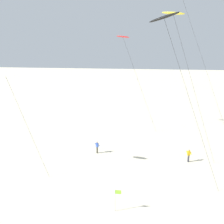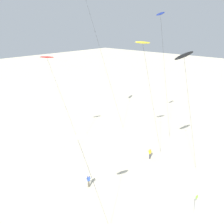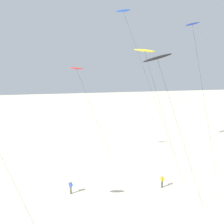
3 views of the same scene
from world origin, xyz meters
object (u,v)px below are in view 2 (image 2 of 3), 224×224
(kite_red, at_px, (47,59))
(kite_flyer_nearest, at_px, (89,181))
(kite_navy, at_px, (161,19))
(kite_white, at_px, (78,139))
(kite_flyer_middle, at_px, (150,153))
(kite_black, at_px, (184,57))
(kite_yellow, at_px, (143,44))
(marker_flag, at_px, (196,201))

(kite_red, height_order, kite_flyer_nearest, kite_red)
(kite_navy, relative_size, kite_white, 1.85)
(kite_red, relative_size, kite_navy, 0.72)
(kite_white, xyz_separation_m, kite_flyer_middle, (19.66, 6.28, -10.24))
(kite_flyer_nearest, bearing_deg, kite_red, 77.14)
(kite_black, relative_size, kite_flyer_nearest, 10.22)
(kite_yellow, distance_m, marker_flag, 20.05)
(kite_black, bearing_deg, kite_red, 106.68)
(kite_yellow, relative_size, kite_flyer_nearest, 10.65)
(kite_flyer_nearest, height_order, marker_flag, marker_flag)
(kite_red, bearing_deg, kite_flyer_middle, -50.52)
(kite_yellow, height_order, marker_flag, kite_yellow)
(kite_flyer_nearest, distance_m, kite_flyer_middle, 11.80)
(kite_red, relative_size, kite_flyer_middle, 9.32)
(kite_black, relative_size, kite_navy, 0.79)
(kite_yellow, distance_m, kite_red, 13.47)
(kite_navy, bearing_deg, kite_flyer_middle, -154.21)
(kite_yellow, xyz_separation_m, kite_red, (-6.69, 11.48, -2.24))
(kite_white, bearing_deg, kite_navy, 19.38)
(kite_black, bearing_deg, kite_flyer_middle, 59.72)
(kite_navy, xyz_separation_m, kite_flyer_middle, (-4.83, -2.33, -19.44))
(kite_flyer_nearest, height_order, kite_flyer_middle, same)
(kite_navy, bearing_deg, kite_white, -160.62)
(kite_red, xyz_separation_m, kite_white, (-10.27, -17.69, -3.94))
(kite_white, xyz_separation_m, marker_flag, (12.12, -5.11, -9.64))
(kite_flyer_nearest, distance_m, marker_flag, 13.21)
(kite_yellow, distance_m, kite_navy, 8.47)
(kite_navy, distance_m, kite_white, 27.55)
(kite_yellow, relative_size, kite_flyer_middle, 10.65)
(kite_yellow, xyz_separation_m, marker_flag, (-4.84, -11.32, -15.82))
(kite_black, relative_size, kite_white, 1.47)
(kite_black, distance_m, marker_flag, 15.98)
(kite_yellow, bearing_deg, kite_flyer_middle, 1.52)
(kite_yellow, relative_size, kite_red, 1.14)
(kite_red, xyz_separation_m, kite_flyer_middle, (9.40, -11.41, -14.18))
(kite_flyer_nearest, xyz_separation_m, marker_flag, (4.20, -12.51, 0.60))
(kite_black, bearing_deg, kite_yellow, 79.45)
(kite_black, xyz_separation_m, marker_flag, (-3.59, -4.62, -14.87))
(kite_flyer_nearest, bearing_deg, kite_white, -136.94)
(kite_white, bearing_deg, kite_black, -1.77)
(kite_red, distance_m, kite_flyer_nearest, 17.67)
(kite_black, distance_m, kite_navy, 13.26)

